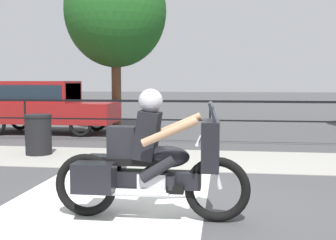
% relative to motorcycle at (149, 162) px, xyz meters
% --- Properties ---
extents(ground_plane, '(120.00, 120.00, 0.00)m').
position_rel_motorcycle_xyz_m(ground_plane, '(0.51, 0.50, -0.69)').
color(ground_plane, '#424244').
extents(sidewalk_band, '(44.00, 2.40, 0.01)m').
position_rel_motorcycle_xyz_m(sidewalk_band, '(0.51, 3.90, -0.69)').
color(sidewalk_band, '#99968E').
rests_on(sidewalk_band, ground).
extents(crosswalk_band, '(2.71, 6.00, 0.01)m').
position_rel_motorcycle_xyz_m(crosswalk_band, '(-0.70, 0.30, -0.69)').
color(crosswalk_band, silver).
rests_on(crosswalk_band, ground).
extents(fence_railing, '(36.00, 0.05, 1.16)m').
position_rel_motorcycle_xyz_m(fence_railing, '(0.51, 6.08, 0.23)').
color(fence_railing, black).
rests_on(fence_railing, ground).
extents(motorcycle, '(2.38, 0.76, 1.57)m').
position_rel_motorcycle_xyz_m(motorcycle, '(0.00, 0.00, 0.00)').
color(motorcycle, black).
rests_on(motorcycle, ground).
extents(parked_car, '(4.39, 1.71, 1.66)m').
position_rel_motorcycle_xyz_m(parked_car, '(-4.82, 7.85, 0.25)').
color(parked_car, maroon).
rests_on(parked_car, ground).
extents(trash_bin, '(0.60, 0.60, 0.91)m').
position_rel_motorcycle_xyz_m(trash_bin, '(-3.27, 4.04, -0.23)').
color(trash_bin, black).
rests_on(trash_bin, ground).
extents(tree_behind_car, '(3.41, 3.41, 5.87)m').
position_rel_motorcycle_xyz_m(tree_behind_car, '(-2.79, 9.13, 3.29)').
color(tree_behind_car, brown).
rests_on(tree_behind_car, ground).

